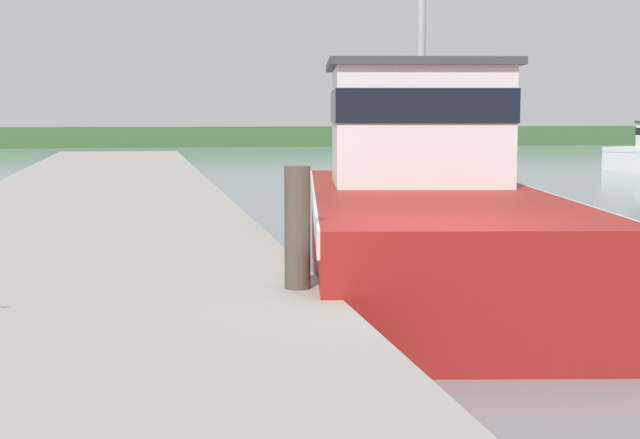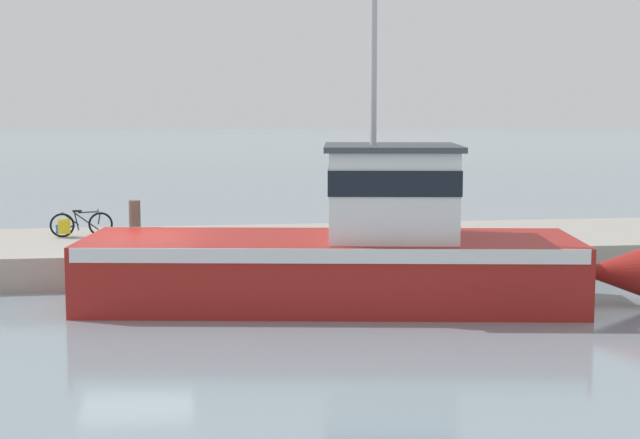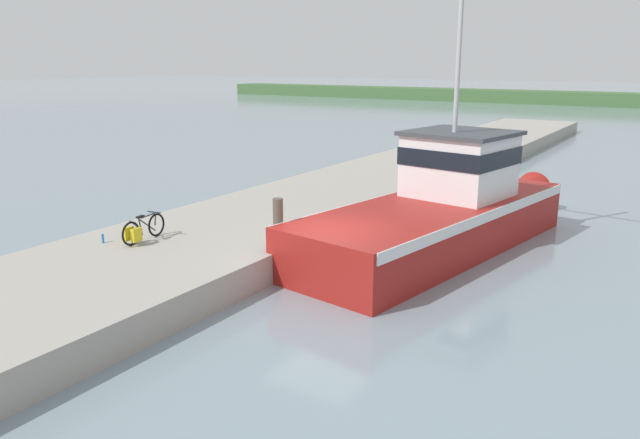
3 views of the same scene
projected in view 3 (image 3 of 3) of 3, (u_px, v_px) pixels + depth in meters
The scene contains 6 objects.
ground_plane at pixel (325, 284), 16.00m from camera, with size 320.00×320.00×0.00m, color gray.
dock_pier at pixel (208, 245), 17.93m from camera, with size 5.73×80.00×0.80m, color #A39E93.
fishing_boat_main at pixel (444, 208), 18.92m from camera, with size 5.15×12.72×8.69m.
bicycle_touring at pixel (140, 230), 16.75m from camera, with size 0.52×1.65×0.72m.
mooring_post at pixel (278, 222), 16.35m from camera, with size 0.27×0.27×1.28m, color #51473D.
water_bottle_on_curb at pixel (103, 238), 16.73m from camera, with size 0.06×0.06×0.24m, color blue.
Camera 3 is at (7.87, -12.86, 5.58)m, focal length 35.00 mm.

